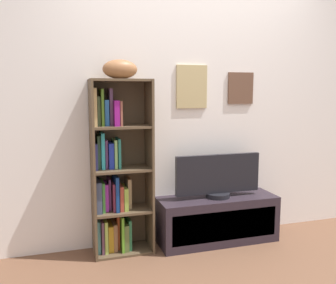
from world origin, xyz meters
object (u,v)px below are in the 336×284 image
(football, at_px, (120,69))
(television, at_px, (218,176))
(bookshelf, at_px, (115,175))
(tv_stand, at_px, (217,219))

(football, distance_m, television, 1.28)
(football, bearing_deg, bookshelf, 148.29)
(bookshelf, bearing_deg, television, -4.43)
(football, height_order, tv_stand, football)
(bookshelf, xyz_separation_m, football, (0.05, -0.03, 0.88))
(football, relative_size, tv_stand, 0.26)
(bookshelf, height_order, football, football)
(television, bearing_deg, football, 177.38)
(tv_stand, bearing_deg, football, 177.30)
(football, relative_size, television, 0.36)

